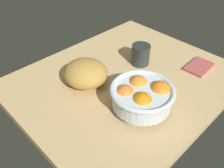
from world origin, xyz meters
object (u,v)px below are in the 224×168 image
(mug, at_px, (140,54))
(napkin_folded, at_px, (199,67))
(fruit_bowl, at_px, (142,95))
(bread_loaf, at_px, (86,73))

(mug, bearing_deg, napkin_folded, -53.36)
(fruit_bowl, bearing_deg, mug, 41.55)
(bread_loaf, xyz_separation_m, napkin_folded, (0.39, -0.24, -0.04))
(bread_loaf, bearing_deg, fruit_bowl, -77.66)
(fruit_bowl, bearing_deg, napkin_folded, -2.78)
(napkin_folded, relative_size, mug, 1.10)
(bread_loaf, bearing_deg, mug, -10.73)
(fruit_bowl, relative_size, bread_loaf, 1.29)
(napkin_folded, bearing_deg, fruit_bowl, 177.22)
(bread_loaf, distance_m, napkin_folded, 0.46)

